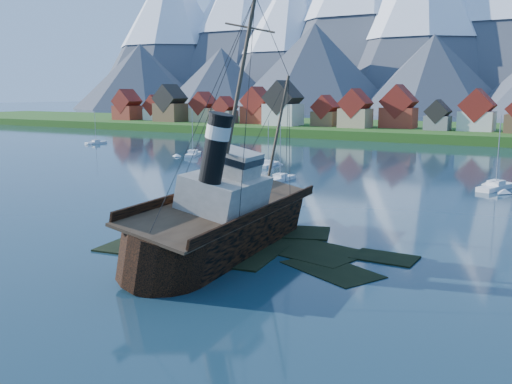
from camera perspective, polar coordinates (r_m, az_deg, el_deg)
The scene contains 11 objects.
ground at distance 58.63m, azimuth -2.96°, elevation -5.70°, with size 1400.00×1400.00×0.00m, color #152E3D.
shoal at distance 59.57m, azimuth -0.38°, elevation -5.78°, with size 31.71×21.24×1.14m.
shore_bank at distance 219.86m, azimuth 22.30°, elevation 5.13°, with size 600.00×80.00×3.20m, color #194E16.
seawall at distance 182.45m, azimuth 20.55°, elevation 4.39°, with size 600.00×2.50×2.00m, color #3F3D38.
town at distance 209.47m, azimuth 12.67°, elevation 7.89°, with size 250.96×16.69×17.30m.
tugboat_wreck at distance 58.74m, azimuth -2.55°, elevation -2.41°, with size 7.59×32.69×25.91m.
sailboat_a at distance 123.15m, azimuth 1.23°, elevation 2.72°, with size 3.56×8.74×10.38m.
sailboat_b at distance 183.12m, azimuth -15.71°, elevation 4.74°, with size 2.66×7.23×10.23m.
sailboat_c at distance 143.62m, azimuth -6.33°, elevation 3.72°, with size 6.19×9.60×12.24m.
sailboat_d at distance 101.56m, azimuth 22.85°, elevation 0.40°, with size 5.03×9.51×12.62m.
sailboat_f at distance 102.89m, azimuth 2.43°, elevation 1.27°, with size 2.29×8.22×10.59m.
Camera 1 is at (31.15, -47.07, 15.87)m, focal length 40.00 mm.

